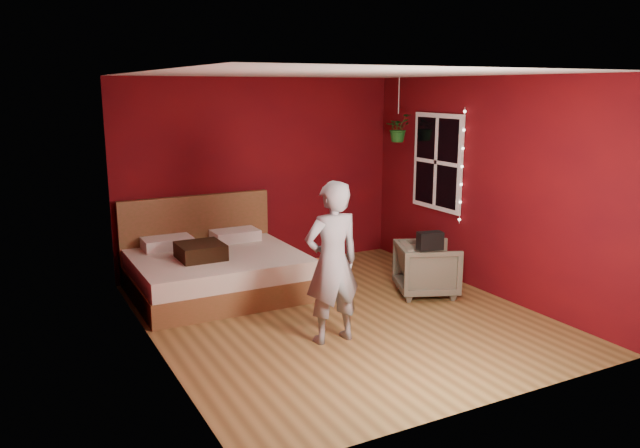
{
  "coord_description": "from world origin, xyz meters",
  "views": [
    {
      "loc": [
        -3.23,
        -5.63,
        2.46
      ],
      "look_at": [
        -0.05,
        0.4,
        0.97
      ],
      "focal_mm": 35.0,
      "sensor_mm": 36.0,
      "label": 1
    }
  ],
  "objects": [
    {
      "name": "room_walls",
      "position": [
        0.0,
        0.0,
        1.68
      ],
      "size": [
        4.04,
        4.54,
        2.62
      ],
      "color": "#5F0A0D",
      "rests_on": "ground"
    },
    {
      "name": "bed",
      "position": [
        -0.95,
        1.45,
        0.28
      ],
      "size": [
        1.99,
        1.69,
        1.09
      ],
      "color": "brown",
      "rests_on": "ground"
    },
    {
      "name": "hanging_plant",
      "position": [
        1.73,
        1.48,
        1.92
      ],
      "size": [
        0.43,
        0.4,
        0.87
      ],
      "color": "silver",
      "rests_on": "room_walls"
    },
    {
      "name": "armchair",
      "position": [
        1.29,
        0.16,
        0.32
      ],
      "size": [
        0.91,
        0.9,
        0.64
      ],
      "primitive_type": "imported",
      "rotation": [
        0.0,
        0.0,
        1.18
      ],
      "color": "#605C4B",
      "rests_on": "ground"
    },
    {
      "name": "person",
      "position": [
        -0.41,
        -0.54,
        0.8
      ],
      "size": [
        0.59,
        0.39,
        1.61
      ],
      "primitive_type": "imported",
      "rotation": [
        0.0,
        0.0,
        3.14
      ],
      "color": "gray",
      "rests_on": "ground"
    },
    {
      "name": "floor",
      "position": [
        0.0,
        0.0,
        0.0
      ],
      "size": [
        4.5,
        4.5,
        0.0
      ],
      "primitive_type": "plane",
      "color": "olive",
      "rests_on": "ground"
    },
    {
      "name": "fairy_lights",
      "position": [
        1.94,
        0.37,
        1.5
      ],
      "size": [
        0.04,
        0.04,
        1.45
      ],
      "color": "silver",
      "rests_on": "room_walls"
    },
    {
      "name": "throw_pillow",
      "position": [
        -1.17,
        1.27,
        0.59
      ],
      "size": [
        0.52,
        0.52,
        0.18
      ],
      "primitive_type": "cube",
      "rotation": [
        0.0,
        0.0,
        0.01
      ],
      "color": "#301E10",
      "rests_on": "bed"
    },
    {
      "name": "handbag",
      "position": [
        1.12,
        -0.09,
        0.74
      ],
      "size": [
        0.31,
        0.2,
        0.21
      ],
      "primitive_type": "cube",
      "rotation": [
        0.0,
        0.0,
        -0.22
      ],
      "color": "black",
      "rests_on": "armchair"
    },
    {
      "name": "window",
      "position": [
        1.97,
        0.9,
        1.5
      ],
      "size": [
        0.05,
        0.97,
        1.27
      ],
      "color": "white",
      "rests_on": "room_walls"
    }
  ]
}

